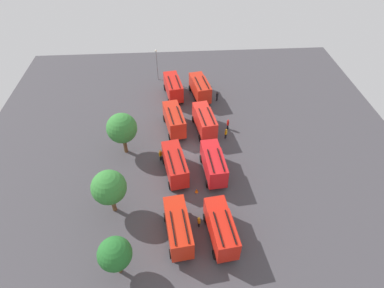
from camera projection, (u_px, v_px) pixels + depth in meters
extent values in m
plane|color=#423F44|center=(192.00, 151.00, 48.23)|extent=(66.25, 66.25, 0.00)
cube|color=red|center=(216.00, 210.00, 37.62)|extent=(2.49, 2.75, 2.60)
cube|color=#8C9EAD|center=(214.00, 202.00, 38.17)|extent=(0.34, 2.12, 1.46)
cube|color=red|center=(223.00, 235.00, 34.98)|extent=(5.07, 3.08, 2.90)
cube|color=black|center=(218.00, 228.00, 33.83)|extent=(4.30, 0.65, 0.12)
cube|color=black|center=(231.00, 226.00, 34.02)|extent=(4.30, 0.65, 0.12)
cube|color=silver|center=(213.00, 208.00, 39.26)|extent=(0.49, 2.38, 0.28)
cylinder|color=black|center=(205.00, 218.00, 38.64)|extent=(1.13, 0.48, 1.10)
cylinder|color=black|center=(224.00, 215.00, 38.98)|extent=(1.13, 0.48, 1.10)
cylinder|color=black|center=(215.00, 255.00, 35.10)|extent=(1.13, 0.48, 1.10)
cylinder|color=black|center=(235.00, 251.00, 35.43)|extent=(1.13, 0.48, 1.10)
cube|color=red|center=(210.00, 151.00, 45.13)|extent=(2.41, 2.69, 2.60)
cube|color=#8C9EAD|center=(209.00, 145.00, 45.68)|extent=(0.27, 2.12, 1.46)
cube|color=red|center=(215.00, 168.00, 42.48)|extent=(5.00, 2.92, 2.90)
cube|color=black|center=(211.00, 161.00, 41.34)|extent=(4.31, 0.51, 0.12)
cube|color=black|center=(221.00, 159.00, 41.50)|extent=(4.31, 0.51, 0.12)
cube|color=silver|center=(208.00, 151.00, 46.78)|extent=(0.41, 2.38, 0.28)
cylinder|color=black|center=(201.00, 159.00, 46.19)|extent=(1.13, 0.45, 1.10)
cylinder|color=black|center=(217.00, 157.00, 46.46)|extent=(1.13, 0.45, 1.10)
cylinder|color=black|center=(208.00, 184.00, 42.62)|extent=(1.13, 0.45, 1.10)
cylinder|color=black|center=(225.00, 182.00, 42.89)|extent=(1.13, 0.45, 1.10)
cube|color=red|center=(201.00, 112.00, 52.07)|extent=(2.55, 2.80, 2.60)
cube|color=#8C9EAD|center=(199.00, 106.00, 52.62)|extent=(0.40, 2.11, 1.46)
cube|color=red|center=(206.00, 124.00, 49.46)|extent=(5.12, 3.20, 2.90)
cube|color=black|center=(202.00, 117.00, 48.28)|extent=(4.29, 0.77, 0.12)
cube|color=black|center=(211.00, 115.00, 48.50)|extent=(4.29, 0.77, 0.12)
cube|color=silver|center=(199.00, 113.00, 53.71)|extent=(0.56, 2.38, 0.28)
cylinder|color=black|center=(193.00, 119.00, 53.08)|extent=(1.14, 0.51, 1.10)
cylinder|color=black|center=(207.00, 117.00, 53.46)|extent=(1.14, 0.51, 1.10)
cylinder|color=black|center=(200.00, 138.00, 49.55)|extent=(1.14, 0.51, 1.10)
cylinder|color=black|center=(215.00, 136.00, 49.93)|extent=(1.14, 0.51, 1.10)
cube|color=red|center=(197.00, 81.00, 59.15)|extent=(2.60, 2.84, 2.60)
cube|color=#8C9EAD|center=(195.00, 77.00, 59.69)|extent=(0.45, 2.11, 1.46)
cube|color=red|center=(201.00, 90.00, 56.54)|extent=(5.16, 3.29, 2.90)
cube|color=black|center=(198.00, 83.00, 55.36)|extent=(4.28, 0.86, 0.12)
cube|color=black|center=(205.00, 82.00, 55.60)|extent=(4.28, 0.86, 0.12)
cube|color=silver|center=(195.00, 83.00, 60.78)|extent=(0.61, 2.37, 0.28)
cylinder|color=black|center=(190.00, 88.00, 60.13)|extent=(1.14, 0.53, 1.10)
cylinder|color=black|center=(202.00, 87.00, 60.55)|extent=(1.14, 0.53, 1.10)
cylinder|color=black|center=(197.00, 103.00, 56.62)|extent=(1.14, 0.53, 1.10)
cylinder|color=black|center=(209.00, 101.00, 57.04)|extent=(1.14, 0.53, 1.10)
cube|color=red|center=(175.00, 210.00, 37.70)|extent=(2.49, 2.75, 2.60)
cube|color=#8C9EAD|center=(174.00, 201.00, 38.24)|extent=(0.34, 2.12, 1.46)
cube|color=red|center=(180.00, 234.00, 35.06)|extent=(5.07, 3.07, 2.90)
cube|color=black|center=(173.00, 228.00, 33.91)|extent=(4.30, 0.65, 0.12)
cube|color=black|center=(185.00, 226.00, 34.09)|extent=(4.30, 0.65, 0.12)
cube|color=silver|center=(174.00, 207.00, 39.34)|extent=(0.49, 2.38, 0.28)
cylinder|color=black|center=(165.00, 217.00, 38.72)|extent=(1.13, 0.48, 1.10)
cylinder|color=black|center=(185.00, 214.00, 39.05)|extent=(1.13, 0.48, 1.10)
cylinder|color=black|center=(171.00, 254.00, 35.18)|extent=(1.13, 0.48, 1.10)
cylinder|color=black|center=(192.00, 250.00, 35.51)|extent=(1.13, 0.48, 1.10)
cube|color=red|center=(171.00, 152.00, 44.99)|extent=(2.60, 2.84, 2.60)
cube|color=#8C9EAD|center=(170.00, 146.00, 45.53)|extent=(0.45, 2.11, 1.46)
cube|color=red|center=(176.00, 169.00, 42.38)|extent=(5.16, 3.30, 2.90)
cube|color=black|center=(171.00, 162.00, 41.20)|extent=(4.28, 0.87, 0.12)
cube|color=black|center=(181.00, 160.00, 41.44)|extent=(4.28, 0.87, 0.12)
cube|color=silver|center=(170.00, 152.00, 46.63)|extent=(0.61, 2.37, 0.28)
cylinder|color=black|center=(164.00, 160.00, 45.97)|extent=(1.14, 0.54, 1.10)
cylinder|color=black|center=(180.00, 157.00, 46.39)|extent=(1.14, 0.54, 1.10)
cylinder|color=black|center=(170.00, 185.00, 42.46)|extent=(1.14, 0.54, 1.10)
cylinder|color=black|center=(187.00, 182.00, 42.89)|extent=(1.14, 0.54, 1.10)
cube|color=red|center=(171.00, 111.00, 52.27)|extent=(2.60, 2.85, 2.60)
cube|color=#8C9EAD|center=(170.00, 106.00, 52.81)|extent=(0.45, 2.11, 1.46)
cube|color=red|center=(175.00, 123.00, 49.66)|extent=(5.16, 3.30, 2.90)
cube|color=black|center=(171.00, 116.00, 48.48)|extent=(4.27, 0.87, 0.12)
cube|color=black|center=(179.00, 114.00, 48.72)|extent=(4.27, 0.87, 0.12)
cube|color=silver|center=(170.00, 112.00, 53.90)|extent=(0.61, 2.37, 0.28)
cylinder|color=black|center=(164.00, 118.00, 53.25)|extent=(1.14, 0.54, 1.10)
cylinder|color=black|center=(178.00, 116.00, 53.67)|extent=(1.14, 0.54, 1.10)
cylinder|color=black|center=(170.00, 137.00, 49.74)|extent=(1.14, 0.54, 1.10)
cylinder|color=black|center=(185.00, 135.00, 50.16)|extent=(1.14, 0.54, 1.10)
cube|color=red|center=(171.00, 80.00, 59.36)|extent=(2.57, 2.82, 2.60)
cube|color=#8C9EAD|center=(170.00, 76.00, 59.90)|extent=(0.42, 2.11, 1.46)
cube|color=red|center=(174.00, 89.00, 56.75)|extent=(5.14, 3.23, 2.90)
cube|color=black|center=(170.00, 82.00, 55.57)|extent=(4.28, 0.80, 0.12)
cube|color=black|center=(178.00, 81.00, 55.80)|extent=(4.28, 0.80, 0.12)
cube|color=silver|center=(170.00, 82.00, 61.00)|extent=(0.57, 2.38, 0.28)
cylinder|color=black|center=(165.00, 87.00, 60.36)|extent=(1.14, 0.52, 1.10)
cylinder|color=black|center=(177.00, 86.00, 60.75)|extent=(1.14, 0.52, 1.10)
cylinder|color=black|center=(169.00, 102.00, 56.84)|extent=(1.14, 0.52, 1.10)
cylinder|color=black|center=(182.00, 100.00, 57.23)|extent=(1.14, 0.52, 1.10)
cylinder|color=black|center=(217.00, 99.00, 57.74)|extent=(0.16, 0.16, 0.84)
cylinder|color=black|center=(217.00, 98.00, 57.87)|extent=(0.16, 0.16, 0.84)
cube|color=black|center=(217.00, 95.00, 57.28)|extent=(0.48, 0.45, 0.73)
sphere|color=tan|center=(217.00, 93.00, 56.95)|extent=(0.24, 0.24, 0.24)
cylinder|color=black|center=(217.00, 92.00, 56.88)|extent=(0.30, 0.30, 0.07)
cylinder|color=black|center=(199.00, 223.00, 38.28)|extent=(0.16, 0.16, 0.76)
cylinder|color=black|center=(199.00, 225.00, 38.14)|extent=(0.16, 0.16, 0.76)
cube|color=gold|center=(199.00, 221.00, 37.73)|extent=(0.47, 0.33, 0.66)
sphere|color=brown|center=(199.00, 219.00, 37.44)|extent=(0.21, 0.21, 0.21)
cylinder|color=gold|center=(199.00, 218.00, 37.38)|extent=(0.27, 0.27, 0.06)
cylinder|color=black|center=(161.00, 157.00, 46.60)|extent=(0.16, 0.16, 0.82)
cylinder|color=black|center=(160.00, 158.00, 46.48)|extent=(0.16, 0.16, 0.82)
cube|color=orange|center=(160.00, 154.00, 46.02)|extent=(0.47, 0.47, 0.72)
sphere|color=beige|center=(160.00, 152.00, 45.70)|extent=(0.23, 0.23, 0.23)
cylinder|color=orange|center=(160.00, 151.00, 45.63)|extent=(0.29, 0.29, 0.07)
cylinder|color=black|center=(226.00, 136.00, 50.18)|extent=(0.16, 0.16, 0.81)
cylinder|color=black|center=(225.00, 136.00, 50.05)|extent=(0.16, 0.16, 0.81)
cube|color=orange|center=(226.00, 132.00, 49.61)|extent=(0.48, 0.44, 0.70)
sphere|color=tan|center=(226.00, 130.00, 49.29)|extent=(0.23, 0.23, 0.23)
cylinder|color=orange|center=(226.00, 130.00, 49.23)|extent=(0.29, 0.29, 0.07)
cylinder|color=black|center=(228.00, 127.00, 51.73)|extent=(0.16, 0.16, 0.83)
cylinder|color=black|center=(227.00, 126.00, 51.88)|extent=(0.16, 0.16, 0.83)
cube|color=#B7140F|center=(228.00, 123.00, 51.28)|extent=(0.44, 0.28, 0.73)
sphere|color=brown|center=(228.00, 121.00, 50.95)|extent=(0.24, 0.24, 0.24)
cylinder|color=#B7140F|center=(228.00, 120.00, 50.89)|extent=(0.29, 0.29, 0.07)
cylinder|color=brown|center=(119.00, 266.00, 33.53)|extent=(0.44, 0.44, 2.22)
sphere|color=#236628|center=(115.00, 254.00, 31.76)|extent=(3.56, 3.56, 3.56)
cylinder|color=brown|center=(113.00, 203.00, 39.33)|extent=(0.53, 0.53, 2.63)
sphere|color=#337A33|center=(109.00, 187.00, 37.23)|extent=(4.21, 4.21, 4.21)
cylinder|color=brown|center=(125.00, 145.00, 47.20)|extent=(0.55, 0.55, 2.75)
sphere|color=#337A33|center=(122.00, 128.00, 45.00)|extent=(4.39, 4.39, 4.39)
cone|color=#F2600C|center=(197.00, 191.00, 42.11)|extent=(0.44, 0.44, 0.62)
cone|color=#F2600C|center=(210.00, 85.00, 61.42)|extent=(0.47, 0.47, 0.67)
cylinder|color=slate|center=(157.00, 66.00, 61.62)|extent=(0.16, 0.16, 5.95)
sphere|color=#F2EFCC|center=(156.00, 51.00, 59.49)|extent=(0.36, 0.36, 0.36)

